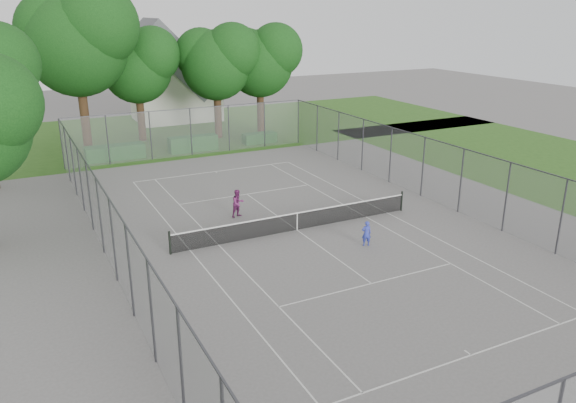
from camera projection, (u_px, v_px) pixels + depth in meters
name	position (u px, v px, depth m)	size (l,w,h in m)	color
ground	(297.00, 230.00, 27.78)	(120.00, 120.00, 0.00)	#615E5C
grass_far	(161.00, 133.00, 49.73)	(60.00, 20.00, 0.00)	#274F16
court_markings	(297.00, 230.00, 27.78)	(11.03, 23.83, 0.01)	silver
tennis_net	(297.00, 221.00, 27.61)	(12.87, 0.10, 1.10)	black
perimeter_fence	(297.00, 196.00, 27.19)	(18.08, 34.08, 3.52)	#38383D
tree_far_left	(77.00, 37.00, 40.97)	(8.55, 7.80, 12.28)	#352013
tree_far_midleft	(138.00, 63.00, 44.85)	(6.39, 5.84, 9.19)	#352013
tree_far_midright	(217.00, 59.00, 45.82)	(6.57, 6.00, 9.44)	#352013
tree_far_right	(261.00, 58.00, 47.64)	(6.52, 5.95, 9.37)	#352013
hedge_left	(115.00, 152.00, 40.79)	(4.16, 1.25, 1.04)	#194E1A
hedge_mid	(193.00, 143.00, 43.14)	(3.72, 1.06, 1.17)	#194E1A
hedge_right	(260.00, 138.00, 45.82)	(2.75, 1.01, 0.82)	#194E1A
house	(175.00, 80.00, 54.41)	(7.73, 5.99, 9.62)	beige
girl_player	(366.00, 233.00, 25.80)	(0.44, 0.29, 1.21)	#313DB8
woman_player	(238.00, 203.00, 29.37)	(0.72, 0.56, 1.49)	#71255F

